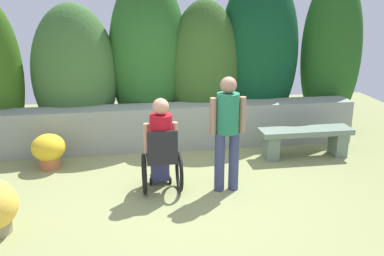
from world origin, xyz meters
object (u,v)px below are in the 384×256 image
object	(u,v)px
person_in_wheelchair	(161,148)
flower_pot_purple_near	(49,150)
stone_bench	(305,138)
person_standing_companion	(227,127)

from	to	relation	value
person_in_wheelchair	flower_pot_purple_near	size ratio (longest dim) A/B	2.42
stone_bench	person_in_wheelchair	bearing A→B (deg)	-151.62
person_standing_companion	flower_pot_purple_near	distance (m)	2.88
person_in_wheelchair	flower_pot_purple_near	bearing A→B (deg)	151.86
stone_bench	person_in_wheelchair	world-z (taller)	person_in_wheelchair
person_standing_companion	flower_pot_purple_near	bearing A→B (deg)	149.10
flower_pot_purple_near	person_in_wheelchair	bearing A→B (deg)	-33.99
person_in_wheelchair	person_standing_companion	world-z (taller)	person_standing_companion
stone_bench	flower_pot_purple_near	distance (m)	4.13
person_standing_companion	flower_pot_purple_near	world-z (taller)	person_standing_companion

